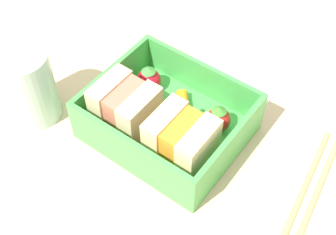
% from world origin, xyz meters
% --- Properties ---
extents(ground_plane, '(1.20, 1.20, 0.02)m').
position_xyz_m(ground_plane, '(0.00, 0.00, -0.01)').
color(ground_plane, beige).
extents(bento_tray, '(0.17, 0.15, 0.01)m').
position_xyz_m(bento_tray, '(0.00, 0.00, 0.01)').
color(bento_tray, green).
rests_on(bento_tray, ground_plane).
extents(bento_rim, '(0.17, 0.15, 0.05)m').
position_xyz_m(bento_rim, '(0.00, 0.00, 0.04)').
color(bento_rim, green).
rests_on(bento_rim, bento_tray).
extents(sandwich_left, '(0.07, 0.06, 0.06)m').
position_xyz_m(sandwich_left, '(-0.04, 0.03, 0.04)').
color(sandwich_left, beige).
rests_on(sandwich_left, bento_tray).
extents(sandwich_center_left, '(0.07, 0.06, 0.06)m').
position_xyz_m(sandwich_center_left, '(0.04, 0.03, 0.04)').
color(sandwich_center_left, beige).
rests_on(sandwich_center_left, bento_tray).
extents(strawberry_far_left, '(0.03, 0.03, 0.03)m').
position_xyz_m(strawberry_far_left, '(-0.05, -0.03, 0.03)').
color(strawberry_far_left, red).
rests_on(strawberry_far_left, bento_tray).
extents(carrot_stick_far_left, '(0.04, 0.04, 0.01)m').
position_xyz_m(carrot_stick_far_left, '(0.00, -0.03, 0.02)').
color(carrot_stick_far_left, orange).
rests_on(carrot_stick_far_left, bento_tray).
extents(strawberry_left, '(0.03, 0.03, 0.04)m').
position_xyz_m(strawberry_left, '(0.05, -0.03, 0.03)').
color(strawberry_left, red).
rests_on(strawberry_left, bento_tray).
extents(chopstick_pair, '(0.05, 0.19, 0.01)m').
position_xyz_m(chopstick_pair, '(-0.18, -0.02, 0.00)').
color(chopstick_pair, tan).
rests_on(chopstick_pair, ground_plane).
extents(drinking_glass, '(0.06, 0.06, 0.10)m').
position_xyz_m(drinking_glass, '(0.15, 0.07, 0.05)').
color(drinking_glass, silver).
rests_on(drinking_glass, ground_plane).
extents(folded_napkin, '(0.13, 0.11, 0.00)m').
position_xyz_m(folded_napkin, '(-0.01, -0.15, 0.00)').
color(folded_napkin, white).
rests_on(folded_napkin, ground_plane).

